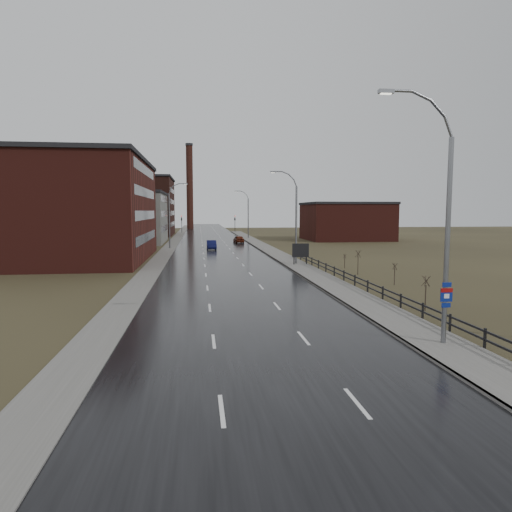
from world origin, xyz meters
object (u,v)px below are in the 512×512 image
object	(u,v)px
car_near	(212,245)
car_far	(239,239)
billboard	(300,251)
streetlight_main	(442,222)

from	to	relation	value
car_near	car_far	distance (m)	15.91
car_far	billboard	bearing A→B (deg)	91.43
streetlight_main	car_far	world-z (taller)	streetlight_main
billboard	car_far	bearing A→B (deg)	95.78
car_near	car_far	world-z (taller)	car_far
streetlight_main	car_far	distance (m)	72.41
streetlight_main	billboard	distance (m)	33.14
car_near	car_far	xyz separation A→B (m)	(5.95, 14.76, 0.00)
billboard	car_far	size ratio (longest dim) A/B	0.60
streetlight_main	car_near	bearing A→B (deg)	99.21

